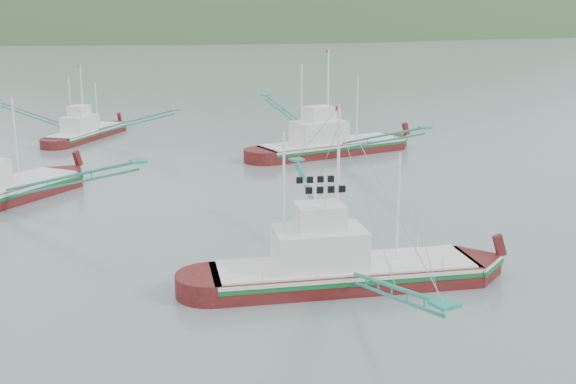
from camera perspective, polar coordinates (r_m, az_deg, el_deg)
ground at (r=42.09m, az=3.96°, el=-5.99°), size 1200.00×1200.00×0.00m
main_boat at (r=38.85m, az=4.37°, el=-4.51°), size 14.89×25.39×10.57m
bg_boat_right at (r=74.59m, az=3.32°, el=4.19°), size 15.85×28.55×11.55m
bg_boat_far at (r=86.89m, az=-15.70°, el=5.37°), size 18.79×18.81×9.15m
headland_right at (r=532.08m, az=0.63°, el=12.62°), size 684.00×432.00×306.00m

